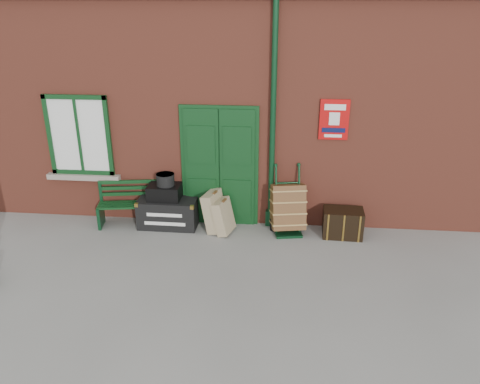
# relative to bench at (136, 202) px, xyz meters

# --- Properties ---
(ground) EXTENTS (80.00, 80.00, 0.00)m
(ground) POSITION_rel_bench_xyz_m (1.87, -1.28, -0.43)
(ground) COLOR gray
(ground) RESTS_ON ground
(station_building) EXTENTS (10.30, 4.30, 4.36)m
(station_building) POSITION_rel_bench_xyz_m (1.87, 2.21, 1.73)
(station_building) COLOR brown
(station_building) RESTS_ON ground
(bench) EXTENTS (1.44, 0.66, 0.86)m
(bench) POSITION_rel_bench_xyz_m (0.00, 0.00, 0.00)
(bench) COLOR #0F3716
(bench) RESTS_ON ground
(houdini_trunk) EXTENTS (1.09, 0.60, 0.54)m
(houdini_trunk) POSITION_rel_bench_xyz_m (0.62, -0.03, -0.16)
(houdini_trunk) COLOR black
(houdini_trunk) RESTS_ON ground
(strongbox) EXTENTS (0.60, 0.44, 0.27)m
(strongbox) POSITION_rel_bench_xyz_m (0.57, -0.03, 0.24)
(strongbox) COLOR black
(strongbox) RESTS_ON houdini_trunk
(hatbox) EXTENTS (0.33, 0.33, 0.22)m
(hatbox) POSITION_rel_bench_xyz_m (0.60, -0.03, 0.49)
(hatbox) COLOR black
(hatbox) RESTS_ON strongbox
(suitcase_back) EXTENTS (0.46, 0.58, 0.74)m
(suitcase_back) POSITION_rel_bench_xyz_m (1.50, -0.12, -0.06)
(suitcase_back) COLOR tan
(suitcase_back) RESTS_ON ground
(suitcase_front) EXTENTS (0.43, 0.53, 0.64)m
(suitcase_front) POSITION_rel_bench_xyz_m (1.68, -0.22, -0.11)
(suitcase_front) COLOR tan
(suitcase_front) RESTS_ON ground
(porter_trolley) EXTENTS (0.69, 0.73, 1.22)m
(porter_trolley) POSITION_rel_bench_xyz_m (2.84, -0.05, 0.04)
(porter_trolley) COLOR #0C3219
(porter_trolley) RESTS_ON ground
(dark_trunk) EXTENTS (0.72, 0.48, 0.51)m
(dark_trunk) POSITION_rel_bench_xyz_m (3.83, -0.14, -0.18)
(dark_trunk) COLOR black
(dark_trunk) RESTS_ON ground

